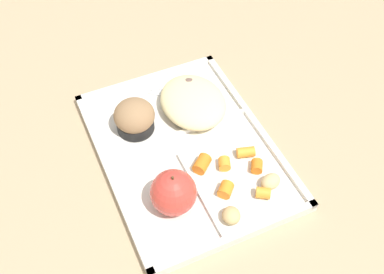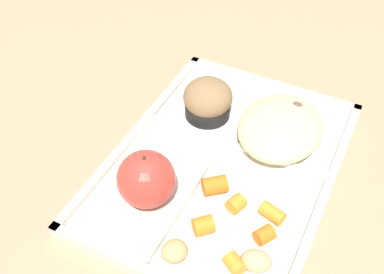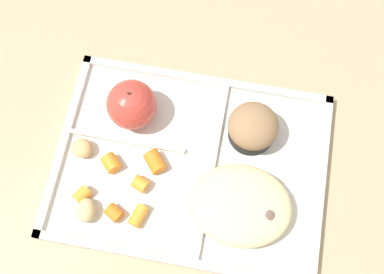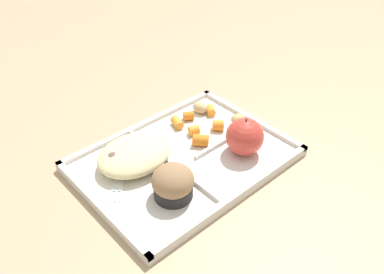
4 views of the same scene
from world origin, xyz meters
name	(u,v)px [view 4 (image 4 of 4)]	position (x,y,z in m)	size (l,w,h in m)	color
ground	(184,162)	(0.00, 0.00, 0.00)	(6.00, 6.00, 0.00)	tan
lunch_tray	(185,159)	(0.00, 0.00, 0.01)	(0.40, 0.29, 0.02)	silver
green_apple	(245,137)	(-0.10, 0.06, 0.05)	(0.07, 0.07, 0.08)	#C63D33
bran_muffin	(173,183)	(0.08, 0.06, 0.04)	(0.07, 0.07, 0.06)	black
carrot_slice_back	(188,116)	(-0.09, -0.09, 0.02)	(0.02, 0.02, 0.02)	orange
carrot_slice_edge	(201,140)	(-0.05, -0.01, 0.02)	(0.02, 0.02, 0.03)	orange
carrot_slice_near_corner	(177,123)	(-0.06, -0.09, 0.02)	(0.02, 0.02, 0.03)	orange
carrot_slice_diagonal	(211,111)	(-0.14, -0.08, 0.02)	(0.02, 0.02, 0.02)	orange
carrot_slice_tilted	(218,125)	(-0.11, -0.02, 0.02)	(0.02, 0.02, 0.02)	orange
carrot_slice_large	(194,130)	(-0.07, -0.04, 0.02)	(0.02, 0.02, 0.02)	orange
potato_chunk_small	(200,108)	(-0.13, -0.10, 0.02)	(0.04, 0.03, 0.03)	tan
potato_chunk_browned	(238,120)	(-0.16, -0.01, 0.02)	(0.03, 0.03, 0.02)	tan
egg_noodle_pile	(134,155)	(0.08, -0.05, 0.03)	(0.15, 0.12, 0.04)	beige
meatball_back	(126,149)	(0.08, -0.08, 0.03)	(0.03, 0.03, 0.03)	brown
meatball_side	(152,164)	(0.07, -0.01, 0.03)	(0.03, 0.03, 0.03)	#755B4C
meatball_center	(131,160)	(0.09, -0.05, 0.03)	(0.03, 0.03, 0.03)	brown
meatball_front	(115,162)	(0.12, -0.06, 0.03)	(0.04, 0.04, 0.04)	brown
plastic_fork	(120,177)	(0.13, -0.04, 0.01)	(0.11, 0.12, 0.00)	silver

